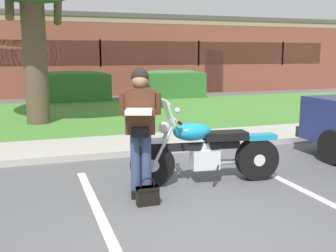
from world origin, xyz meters
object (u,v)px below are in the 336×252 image
Objects in this scene: handbag at (148,194)px; hedge_left at (69,86)px; motorcycle at (211,150)px; rider_person at (140,122)px; hedge_center_left at (170,84)px; brick_building at (87,55)px.

hedge_left reaches higher than handbag.
handbag is (-1.13, -0.57, -0.34)m from motorcycle.
motorcycle is at bearing 26.65° from handbag.
hedge_center_left is at bearing 69.37° from rider_person.
brick_building is at bearing 85.10° from handbag.
motorcycle is at bearing -83.79° from hedge_left.
hedge_left is 0.11× the size of brick_building.
motorcycle is at bearing -91.33° from brick_building.
hedge_center_left is (4.11, 10.92, -0.36)m from rider_person.
handbag is 0.01× the size of brick_building.
handbag is at bearing -89.86° from hedge_left.
motorcycle is 0.08× the size of brick_building.
motorcycle is 6.23× the size of handbag.
hedge_center_left is (4.11, 11.23, 0.51)m from handbag.
hedge_left is at bearing 180.00° from hedge_center_left.
hedge_center_left is 0.11× the size of brick_building.
handbag is at bearing -153.35° from motorcycle.
hedge_left is (-0.03, 11.23, 0.51)m from handbag.
hedge_center_left reaches higher than handbag.
rider_person is at bearing -110.63° from hedge_center_left.
handbag is at bearing -110.10° from hedge_center_left.
brick_building is (0.40, 17.35, 1.36)m from motorcycle.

